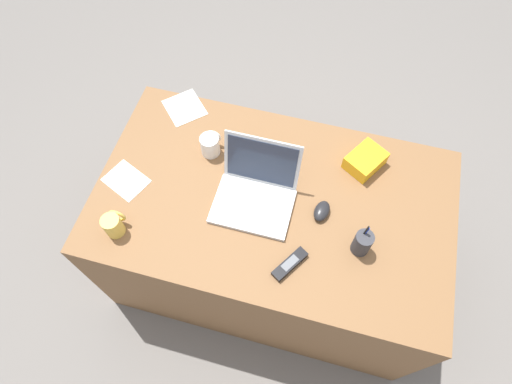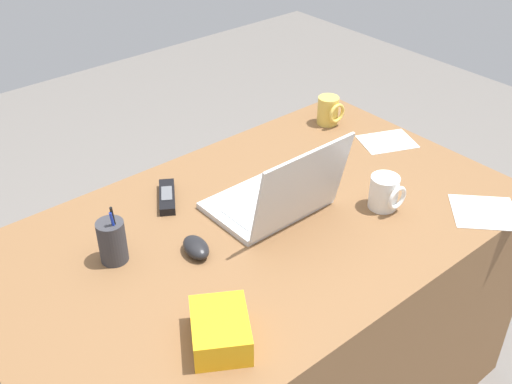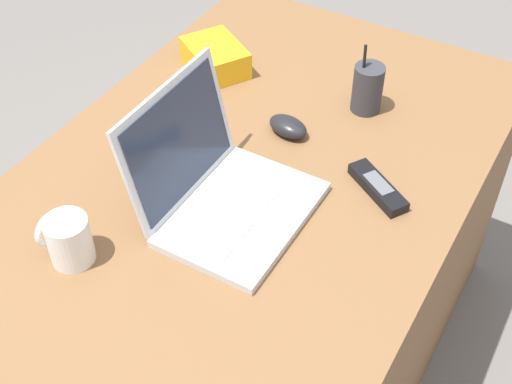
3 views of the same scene
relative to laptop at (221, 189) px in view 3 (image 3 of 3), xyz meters
The scene contains 8 objects.
ground_plane 0.81m from the laptop, ahead, with size 6.00×6.00×0.00m, color slate.
desk 0.44m from the laptop, ahead, with size 1.49×0.89×0.75m, color brown.
laptop is the anchor object (origin of this frame).
computer_mouse 0.28m from the laptop, ahead, with size 0.06×0.10×0.04m, color black.
coffee_mug_tall 0.30m from the laptop, 145.33° to the left, with size 0.08×0.09×0.10m.
cordless_phone 0.33m from the laptop, 51.17° to the right, with size 0.12×0.16×0.03m.
pen_holder 0.46m from the laptop, 14.31° to the right, with size 0.07×0.07×0.17m.
snack_bag 0.50m from the laptop, 34.00° to the left, with size 0.12×0.16×0.07m, color #F2AD19.
Camera 3 is at (-0.89, -0.57, 1.75)m, focal length 48.93 mm.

